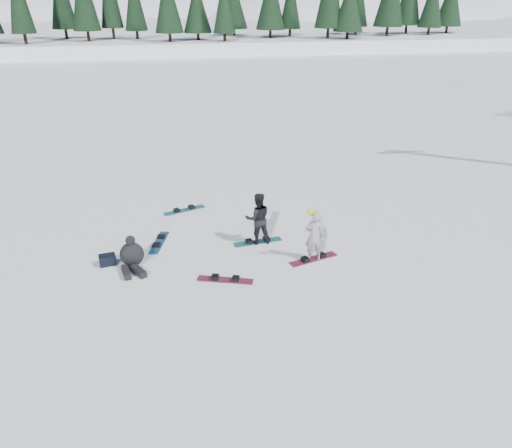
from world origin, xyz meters
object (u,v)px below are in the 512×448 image
(snowboard_loose_a, at_px, (159,243))
(seated_rider, at_px, (132,255))
(snowboard_loose_c, at_px, (184,210))
(snowboard_loose_b, at_px, (225,280))
(snowboarder_woman, at_px, (315,236))
(snowboarder_man, at_px, (258,218))
(gear_bag, at_px, (107,260))

(snowboard_loose_a, bearing_deg, seated_rider, 165.96)
(seated_rider, bearing_deg, snowboard_loose_c, 45.47)
(snowboard_loose_b, height_order, snowboard_loose_a, same)
(snowboarder_woman, xyz_separation_m, snowboard_loose_c, (-3.42, 4.25, -0.75))
(snowboard_loose_b, bearing_deg, snowboard_loose_a, 142.42)
(snowboarder_man, xyz_separation_m, seated_rider, (-3.72, -0.80, -0.45))
(snowboarder_woman, height_order, snowboard_loose_c, snowboarder_woman)
(snowboarder_woman, xyz_separation_m, snowboard_loose_a, (-4.33, 1.89, -0.75))
(seated_rider, bearing_deg, snowboarder_woman, -26.81)
(snowboarder_man, height_order, seated_rider, snowboarder_man)
(snowboarder_woman, height_order, snowboarder_man, snowboarder_woman)
(seated_rider, bearing_deg, snowboard_loose_a, 40.50)
(snowboarder_man, distance_m, gear_bag, 4.50)
(snowboarder_man, relative_size, snowboard_loose_a, 1.07)
(gear_bag, height_order, snowboard_loose_a, gear_bag)
(snowboarder_man, height_order, snowboard_loose_a, snowboarder_man)
(snowboarder_woman, distance_m, snowboard_loose_b, 2.82)
(snowboarder_man, xyz_separation_m, snowboard_loose_a, (-2.98, 0.53, -0.79))
(gear_bag, bearing_deg, snowboarder_woman, -8.11)
(gear_bag, bearing_deg, snowboard_loose_a, 36.69)
(snowboarder_woman, relative_size, snowboard_loose_c, 1.10)
(snowboard_loose_a, bearing_deg, snowboard_loose_b, -131.42)
(snowboarder_woman, relative_size, snowboard_loose_b, 1.10)
(snowboard_loose_b, bearing_deg, snowboard_loose_c, 117.93)
(snowboarder_woman, bearing_deg, snowboard_loose_c, -44.54)
(snowboarder_woman, bearing_deg, snowboarder_man, -38.66)
(seated_rider, distance_m, snowboard_loose_b, 2.74)
(seated_rider, height_order, snowboard_loose_c, seated_rider)
(snowboard_loose_b, height_order, snowboard_loose_c, same)
(snowboarder_man, bearing_deg, gear_bag, 6.61)
(snowboarder_woman, height_order, gear_bag, snowboarder_woman)
(snowboarder_woman, distance_m, seated_rider, 5.12)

